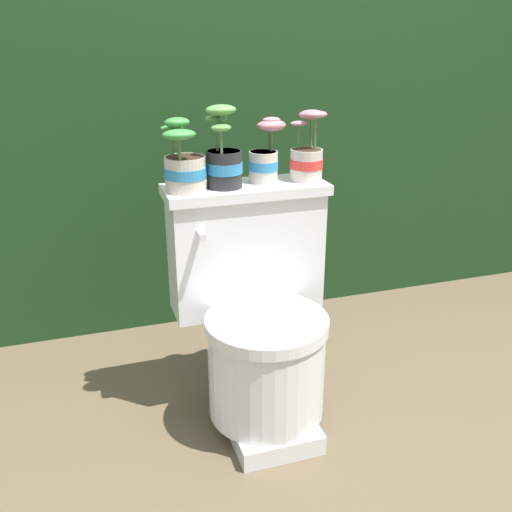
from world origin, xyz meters
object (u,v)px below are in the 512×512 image
Objects in this scene: potted_plant_left at (184,167)px; potted_plant_middle at (265,155)px; potted_plant_midright at (307,156)px; toilet at (258,320)px; potted_plant_midleft at (224,160)px.

potted_plant_left reaches higher than potted_plant_middle.
potted_plant_middle is (0.25, 0.04, 0.01)m from potted_plant_left.
potted_plant_midright is at bearing 2.55° from potted_plant_left.
toilet is 0.49m from potted_plant_midleft.
potted_plant_midright is (0.26, 0.01, -0.01)m from potted_plant_midleft.
potted_plant_midleft is (-0.07, 0.11, 0.47)m from toilet.
toilet is 3.79× the size of potted_plant_middle.
potted_plant_middle is 0.92× the size of potted_plant_midright.
potted_plant_left reaches higher than toilet.
potted_plant_midright is (0.20, 0.12, 0.47)m from toilet.
toilet is at bearing -28.73° from potted_plant_left.
potted_plant_middle is at bearing 63.71° from toilet.
potted_plant_midleft reaches higher than toilet.
toilet is 0.51m from potted_plant_left.
potted_plant_midright is at bearing -8.47° from potted_plant_middle.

